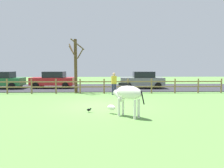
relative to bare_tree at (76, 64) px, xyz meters
name	(u,v)px	position (x,y,z in m)	size (l,w,h in m)	color
ground_plane	(102,105)	(2.10, -5.36, -2.25)	(60.00, 60.00, 0.00)	#5B8C42
parking_asphalt	(103,87)	(2.10, 3.94, -2.23)	(28.00, 7.40, 0.05)	#2D2D33
paddock_fence	(92,85)	(1.30, -0.36, -1.60)	(20.50, 0.11, 1.14)	olive
bare_tree	(76,64)	(0.00, 0.00, 0.00)	(1.27, 1.39, 4.21)	#513A23
zebra	(127,95)	(3.21, -7.91, -1.33)	(1.55, 1.46, 1.41)	white
crow_on_grass	(89,110)	(1.56, -7.02, -2.13)	(0.21, 0.10, 0.20)	black
parked_car_red	(53,80)	(-2.59, 3.38, -1.41)	(4.05, 1.97, 1.56)	red
parked_car_green	(1,80)	(-7.26, 2.98, -1.41)	(4.03, 1.93, 1.56)	#236B38
parked_car_grey	(142,80)	(5.79, 2.93, -1.41)	(4.05, 1.98, 1.56)	slate
visitor_near_fence	(114,83)	(2.96, -1.15, -1.35)	(0.40, 0.29, 1.64)	#232847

